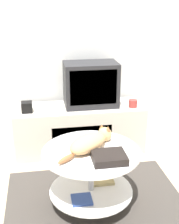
{
  "coord_description": "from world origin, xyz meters",
  "views": [
    {
      "loc": [
        -0.4,
        -2.1,
        1.61
      ],
      "look_at": [
        0.03,
        0.46,
        0.61
      ],
      "focal_mm": 50.0,
      "sensor_mm": 36.0,
      "label": 1
    }
  ],
  "objects_px": {
    "speaker": "(27,107)",
    "dvd_box": "(109,157)",
    "tv": "(91,84)",
    "cat": "(90,142)"
  },
  "relations": [
    {
      "from": "speaker",
      "to": "dvd_box",
      "type": "height_order",
      "value": "speaker"
    },
    {
      "from": "tv",
      "to": "dvd_box",
      "type": "height_order",
      "value": "tv"
    },
    {
      "from": "tv",
      "to": "dvd_box",
      "type": "distance_m",
      "value": 1.2
    },
    {
      "from": "speaker",
      "to": "dvd_box",
      "type": "xyz_separation_m",
      "value": [
        0.59,
        -1.08,
        -0.02
      ]
    },
    {
      "from": "dvd_box",
      "to": "cat",
      "type": "relative_size",
      "value": 0.51
    },
    {
      "from": "dvd_box",
      "to": "cat",
      "type": "xyz_separation_m",
      "value": [
        -0.1,
        0.2,
        0.03
      ]
    },
    {
      "from": "speaker",
      "to": "dvd_box",
      "type": "distance_m",
      "value": 1.23
    },
    {
      "from": "cat",
      "to": "tv",
      "type": "bearing_deg",
      "value": 39.32
    },
    {
      "from": "dvd_box",
      "to": "speaker",
      "type": "bearing_deg",
      "value": 118.54
    },
    {
      "from": "speaker",
      "to": "dvd_box",
      "type": "relative_size",
      "value": 0.44
    }
  ]
}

